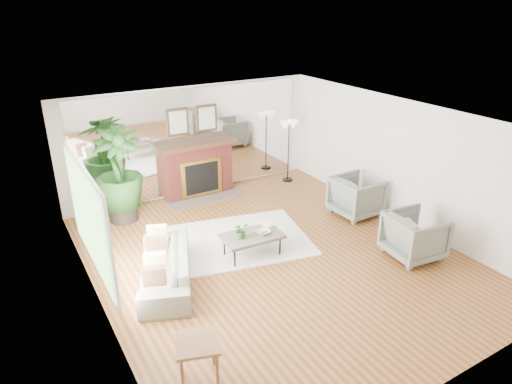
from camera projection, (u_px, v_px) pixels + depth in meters
ground at (274, 257)px, 8.18m from camera, size 7.00×7.00×0.00m
wall_left at (94, 237)px, 6.28m from camera, size 0.02×7.00×2.50m
wall_right at (401, 162)px, 9.09m from camera, size 0.02×7.00×2.50m
wall_back at (193, 141)px, 10.44m from camera, size 6.00×0.02×2.50m
mirror_panel at (193, 141)px, 10.42m from camera, size 5.40×0.04×2.40m
window_panel at (88, 218)px, 6.57m from camera, size 0.04×2.40×1.50m
fireplace at (198, 168)px, 10.49m from camera, size 1.85×0.83×2.05m
area_rug at (234, 241)px, 8.67m from camera, size 3.14×2.54×0.03m
coffee_table at (252, 237)px, 8.05m from camera, size 1.10×0.69×0.43m
sofa at (165, 267)px, 7.33m from camera, size 1.44×2.12×0.58m
armchair_back at (357, 196)px, 9.61m from camera, size 0.95×0.92×0.84m
armchair_front at (415, 236)px, 8.04m from camera, size 1.01×0.99×0.82m
side_table at (198, 348)px, 5.37m from camera, size 0.64×0.64×0.58m
potted_ficus at (119, 173)px, 9.11m from camera, size 1.12×1.12×1.97m
floor_lamp at (289, 130)px, 11.05m from camera, size 0.50×0.28×1.54m
tabletop_plant at (241, 230)px, 7.88m from camera, size 0.30×0.28×0.29m
fruit_bowl at (263, 232)px, 8.06m from camera, size 0.28×0.28×0.06m
book at (263, 226)px, 8.34m from camera, size 0.25×0.31×0.02m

